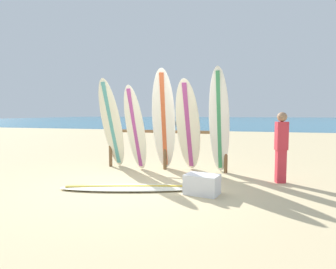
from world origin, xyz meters
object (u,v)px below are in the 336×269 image
object	(u,v)px
beachgoer_standing	(281,144)
small_boat_offshore	(182,122)
surfboard_leaning_left	(135,129)
surfboard_lying_on_sand	(132,188)
surfboard_leaning_far_left	(112,124)
surfboard_leaning_center	(188,127)
surfboard_rack	(165,141)
surfboard_leaning_center_left	(164,122)
surfboard_leaning_center_right	(219,122)
cooler_box	(202,184)

from	to	relation	value
beachgoer_standing	small_boat_offshore	distance (m)	30.96
surfboard_leaning_left	surfboard_lying_on_sand	xyz separation A→B (m)	(0.58, -1.65, -1.04)
surfboard_leaning_far_left	surfboard_leaning_center	world-z (taller)	surfboard_leaning_far_left
surfboard_leaning_center	surfboard_rack	bearing A→B (deg)	157.17
surfboard_leaning_center_left	small_boat_offshore	xyz separation A→B (m)	(-6.04, 29.25, -1.00)
surfboard_leaning_center	small_boat_offshore	world-z (taller)	surfboard_leaning_center
surfboard_leaning_left	surfboard_leaning_center_left	bearing A→B (deg)	10.13
surfboard_lying_on_sand	surfboard_leaning_far_left	bearing A→B (deg)	126.04
surfboard_leaning_center_left	surfboard_leaning_center_right	distance (m)	1.36
surfboard_leaning_center_left	surfboard_lying_on_sand	distance (m)	2.16
surfboard_leaning_left	cooler_box	world-z (taller)	surfboard_leaning_left
surfboard_leaning_far_left	small_boat_offshore	distance (m)	29.60
surfboard_leaning_left	surfboard_leaning_center_right	xyz separation A→B (m)	(2.07, 0.15, 0.19)
surfboard_leaning_center_right	surfboard_leaning_center	bearing A→B (deg)	-178.32
surfboard_lying_on_sand	cooler_box	xyz separation A→B (m)	(1.35, 0.04, 0.14)
surfboard_rack	cooler_box	xyz separation A→B (m)	(1.28, -2.01, -0.57)
surfboard_leaning_center_right	beachgoer_standing	world-z (taller)	surfboard_leaning_center_right
surfboard_leaning_far_left	surfboard_leaning_left	distance (m)	0.74
surfboard_lying_on_sand	beachgoer_standing	distance (m)	3.21
surfboard_rack	surfboard_lying_on_sand	distance (m)	2.18
surfboard_leaning_left	surfboard_leaning_center_left	world-z (taller)	surfboard_leaning_center_left
cooler_box	small_boat_offshore	bearing A→B (deg)	114.76
surfboard_leaning_far_left	surfboard_leaning_center_left	size ratio (longest dim) A/B	0.93
surfboard_leaning_far_left	surfboard_leaning_left	world-z (taller)	surfboard_leaning_far_left
surfboard_leaning_left	small_boat_offshore	distance (m)	29.86
surfboard_leaning_far_left	surfboard_lying_on_sand	distance (m)	2.49
surfboard_leaning_center_right	small_boat_offshore	size ratio (longest dim) A/B	1.04
small_boat_offshore	surfboard_leaning_left	bearing A→B (deg)	-79.72
surfboard_rack	surfboard_leaning_far_left	xyz separation A→B (m)	(-1.38, -0.26, 0.42)
surfboard_rack	small_boat_offshore	bearing A→B (deg)	101.67
surfboard_leaning_center	cooler_box	world-z (taller)	surfboard_leaning_center
surfboard_leaning_center_left	beachgoer_standing	distance (m)	2.77
surfboard_leaning_center_right	beachgoer_standing	distance (m)	1.48
surfboard_leaning_left	beachgoer_standing	size ratio (longest dim) A/B	1.44
beachgoer_standing	cooler_box	distance (m)	2.05
surfboard_rack	surfboard_lying_on_sand	bearing A→B (deg)	-92.06
surfboard_rack	surfboard_leaning_far_left	size ratio (longest dim) A/B	1.38
surfboard_leaning_left	surfboard_leaning_center	xyz separation A→B (m)	(1.33, 0.13, 0.05)
surfboard_rack	surfboard_leaning_left	xyz separation A→B (m)	(-0.66, -0.41, 0.33)
surfboard_lying_on_sand	cooler_box	bearing A→B (deg)	1.70
surfboard_leaning_left	surfboard_lying_on_sand	size ratio (longest dim) A/B	0.77
surfboard_leaning_center_right	beachgoer_standing	size ratio (longest dim) A/B	1.69
surfboard_leaning_center_right	surfboard_lying_on_sand	distance (m)	2.63
surfboard_leaning_far_left	surfboard_leaning_center	xyz separation A→B (m)	(2.05, -0.02, -0.04)
surfboard_lying_on_sand	cooler_box	distance (m)	1.36
surfboard_rack	beachgoer_standing	xyz separation A→B (m)	(2.75, -0.74, 0.07)
surfboard_leaning_far_left	surfboard_lying_on_sand	size ratio (longest dim) A/B	0.83
surfboard_rack	surfboard_leaning_center_right	world-z (taller)	surfboard_leaning_center_right
surfboard_rack	surfboard_leaning_center	xyz separation A→B (m)	(0.67, -0.28, 0.38)
surfboard_rack	surfboard_leaning_center	bearing A→B (deg)	-22.83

